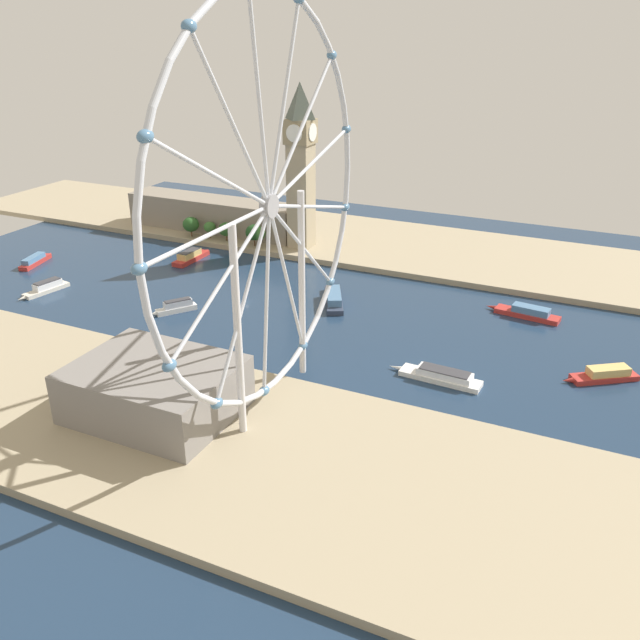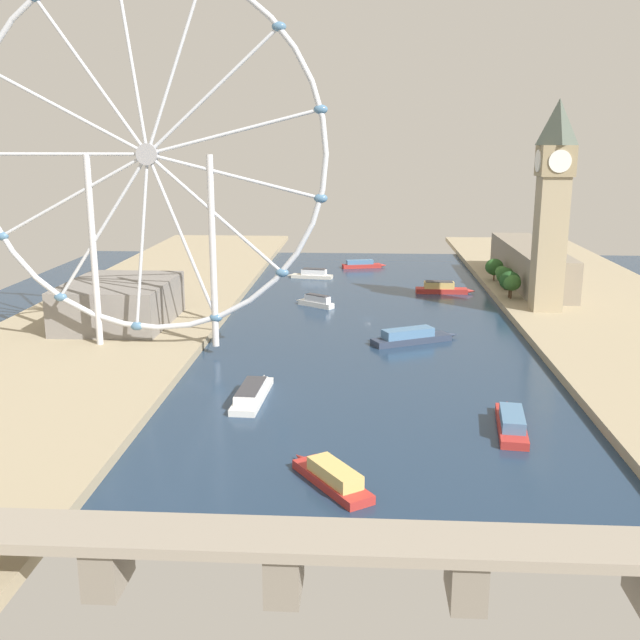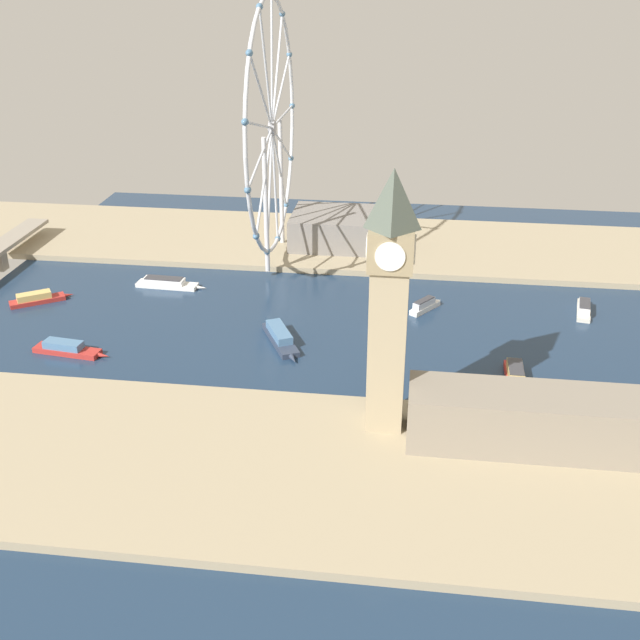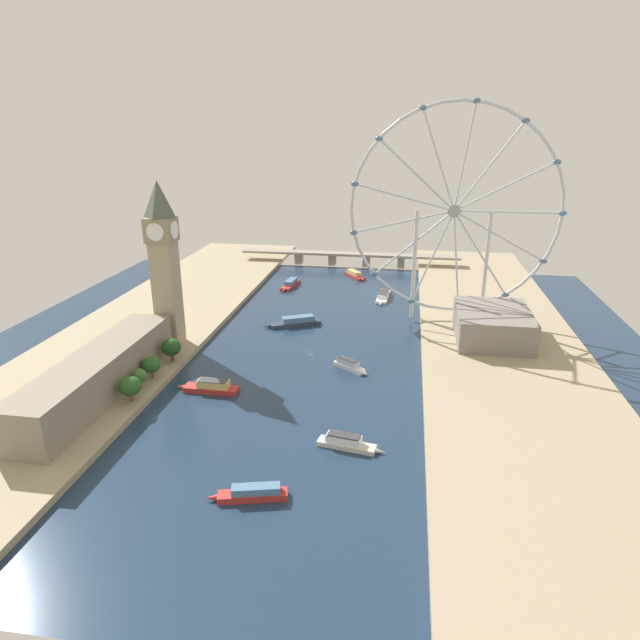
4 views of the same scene
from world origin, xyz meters
The scene contains 17 objects.
ground_plane centered at (0.00, 0.00, 0.00)m, with size 383.01×383.01×0.00m, color #1E334C.
riverbank_left centered at (-106.51, 0.00, 1.50)m, with size 90.00×520.00×3.00m, color tan.
riverbank_right centered at (106.51, 0.00, 1.50)m, with size 90.00×520.00×3.00m, color tan.
clock_tower centered at (-78.00, -9.32, 49.76)m, with size 15.21×15.21×89.87m.
parliament_block centered at (-84.95, -73.07, 12.77)m, with size 22.00×111.51×19.53m, color gray.
tree_row_embankment centered at (-67.83, -51.72, 10.53)m, with size 11.14×55.17×12.66m.
ferris_wheel centered at (77.16, 57.56, 70.32)m, with size 126.41×3.20×130.76m.
riverside_hall centered at (101.25, 25.83, 11.67)m, with size 40.72×52.01×17.34m, color gray.
river_bridge centered at (0.00, 200.31, 8.25)m, with size 195.01×12.11×11.12m.
tour_boat_0 centered at (24.40, -22.79, 2.43)m, with size 19.62×15.38×5.80m.
tour_boat_1 centered at (31.08, -95.33, 2.26)m, with size 27.43×9.72×5.61m.
tour_boat_2 centered at (-16.38, 38.21, 2.38)m, with size 35.62×21.08×5.73m.
tour_boat_3 centered at (8.93, 159.89, 2.13)m, with size 20.10×26.67×5.17m.
tour_boat_4 centered at (-37.87, 124.15, 2.13)m, with size 10.56×33.69×5.29m.
tour_boat_5 centered at (35.34, 104.79, 2.00)m, with size 9.21×35.96×4.77m.
tour_boat_6 centered at (3.12, -131.56, 2.11)m, with size 27.76×10.81×4.97m.
tour_boat_7 centered at (-37.73, -57.83, 2.46)m, with size 30.44×7.33×6.15m.
Camera 4 is at (50.35, -281.21, 119.68)m, focal length 30.88 mm.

